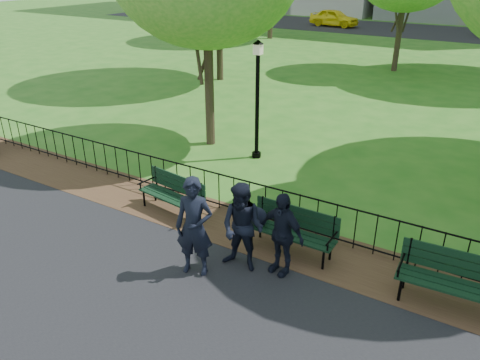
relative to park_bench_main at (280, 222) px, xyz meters
The scene contains 12 objects.
ground 1.39m from the park_bench_main, 96.46° to the right, with size 120.00×120.00×0.00m, color #276119.
dirt_strip 0.66m from the park_bench_main, 118.80° to the left, with size 60.00×1.60×0.01m, color #3A2517.
far_street 33.76m from the park_bench_main, 90.24° to the left, with size 70.00×9.00×0.01m, color black.
iron_fence 0.78m from the park_bench_main, 100.55° to the left, with size 24.06×0.06×1.00m.
park_bench_main is the anchor object (origin of this frame).
park_bench_left_a 2.73m from the park_bench_main, behind, with size 1.73×0.73×0.95m.
park_bench_right_a 3.23m from the park_bench_main, ahead, with size 1.90×0.69×1.06m.
lamppost 4.93m from the park_bench_main, 125.04° to the left, with size 0.30×0.30×3.33m.
person_left 1.79m from the park_bench_main, 123.28° to the right, with size 0.69×0.45×1.88m, color black.
person_mid 1.01m from the park_bench_main, 108.06° to the right, with size 0.83×0.43×1.71m, color black.
person_right 0.78m from the park_bench_main, 62.15° to the right, with size 0.94×0.38×1.60m, color black.
taxi 34.83m from the park_bench_main, 109.36° to the left, with size 1.67×4.16×1.42m, color yellow.
Camera 1 is at (3.56, -5.87, 5.23)m, focal length 35.00 mm.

